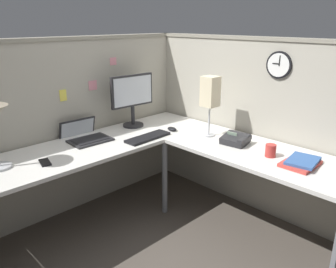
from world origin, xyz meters
The scene contains 17 objects.
ground_plane centered at (0.00, 0.00, 0.00)m, with size 6.80×6.80×0.00m, color #4C443D.
cubicle_wall_back centered at (-0.36, 0.87, 0.79)m, with size 2.57×0.12×1.58m.
cubicle_wall_right centered at (0.87, -0.27, 0.79)m, with size 0.12×2.37×1.58m.
desk centered at (-0.15, -0.05, 0.63)m, with size 2.35×2.15×0.73m.
monitor centered at (0.20, 0.64, 1.02)m, with size 0.46×0.20×0.50m.
laptop centered at (-0.34, 0.65, 0.75)m, with size 0.36×0.39×0.22m.
keyboard centered at (0.05, 0.26, 0.74)m, with size 0.43×0.14×0.02m, color black.
computer_mouse centered at (0.36, 0.27, 0.75)m, with size 0.06×0.10×0.03m, color black.
cell_phone centered at (-0.83, 0.38, 0.73)m, with size 0.07×0.14×0.01m, color black.
office_phone centered at (0.49, -0.36, 0.77)m, with size 0.21×0.23×0.11m.
book_stack centered at (0.46, -0.94, 0.75)m, with size 0.30×0.23×0.04m.
desk_lamp_paper centered at (0.49, -0.06, 1.11)m, with size 0.13×0.13×0.53m.
coffee_mug centered at (0.44, -0.70, 0.78)m, with size 0.08×0.08×0.10m, color #B2332D.
wall_clock centered at (0.82, -0.50, 1.37)m, with size 0.04×0.22×0.22m.
pinned_note_leftmost centered at (-0.12, 0.82, 1.15)m, with size 0.09×0.00×0.09m, color pink.
pinned_note_middle centered at (0.12, 0.82, 1.34)m, with size 0.07×0.00×0.07m, color pink.
pinned_note_rightmost centered at (-0.42, 0.82, 1.10)m, with size 0.06×0.00×0.10m, color #EAD84C.
Camera 1 is at (-1.77, -1.86, 1.71)m, focal length 36.21 mm.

